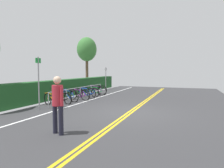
{
  "coord_description": "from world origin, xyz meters",
  "views": [
    {
      "loc": [
        -8.64,
        -2.39,
        1.9
      ],
      "look_at": [
        2.63,
        1.89,
        1.06
      ],
      "focal_mm": 32.17,
      "sensor_mm": 36.0,
      "label": 1
    }
  ],
  "objects_px": {
    "bicycle_2": "(68,96)",
    "sign_post_near": "(39,78)",
    "bicycle_4": "(85,93)",
    "tree_mid": "(87,50)",
    "bicycle_3": "(79,94)",
    "bicycle_5": "(89,92)",
    "bicycle_1": "(62,98)",
    "bicycle_6": "(95,91)",
    "pedestrian": "(58,101)",
    "sign_post_far": "(106,77)",
    "bike_rack": "(80,90)",
    "bicycle_0": "(53,100)",
    "bicycle_7": "(96,90)"
  },
  "relations": [
    {
      "from": "pedestrian",
      "to": "sign_post_near",
      "type": "bearing_deg",
      "value": 47.86
    },
    {
      "from": "bicycle_5",
      "to": "bicycle_7",
      "type": "distance_m",
      "value": 1.52
    },
    {
      "from": "bicycle_4",
      "to": "bicycle_6",
      "type": "distance_m",
      "value": 1.56
    },
    {
      "from": "bicycle_5",
      "to": "bicycle_0",
      "type": "bearing_deg",
      "value": 179.03
    },
    {
      "from": "bicycle_2",
      "to": "bicycle_1",
      "type": "bearing_deg",
      "value": -177.48
    },
    {
      "from": "bicycle_2",
      "to": "sign_post_far",
      "type": "xyz_separation_m",
      "value": [
        5.07,
        -0.35,
        0.94
      ]
    },
    {
      "from": "bicycle_6",
      "to": "bike_rack",
      "type": "bearing_deg",
      "value": 177.1
    },
    {
      "from": "bicycle_5",
      "to": "sign_post_near",
      "type": "bearing_deg",
      "value": 178.83
    },
    {
      "from": "bicycle_5",
      "to": "pedestrian",
      "type": "height_order",
      "value": "pedestrian"
    },
    {
      "from": "bicycle_4",
      "to": "tree_mid",
      "type": "distance_m",
      "value": 9.16
    },
    {
      "from": "bicycle_6",
      "to": "pedestrian",
      "type": "xyz_separation_m",
      "value": [
        -8.65,
        -2.93,
        0.66
      ]
    },
    {
      "from": "bicycle_2",
      "to": "sign_post_far",
      "type": "height_order",
      "value": "sign_post_far"
    },
    {
      "from": "bike_rack",
      "to": "bicycle_2",
      "type": "xyz_separation_m",
      "value": [
        -1.21,
        0.14,
        -0.24
      ]
    },
    {
      "from": "bike_rack",
      "to": "bicycle_6",
      "type": "bearing_deg",
      "value": -2.9
    },
    {
      "from": "bicycle_6",
      "to": "sign_post_near",
      "type": "distance_m",
      "value": 5.93
    },
    {
      "from": "bicycle_2",
      "to": "pedestrian",
      "type": "xyz_separation_m",
      "value": [
        -5.42,
        -3.18,
        0.64
      ]
    },
    {
      "from": "bicycle_7",
      "to": "tree_mid",
      "type": "bearing_deg",
      "value": 34.27
    },
    {
      "from": "bicycle_7",
      "to": "bicycle_1",
      "type": "bearing_deg",
      "value": -179.8
    },
    {
      "from": "bicycle_6",
      "to": "sign_post_near",
      "type": "relative_size",
      "value": 0.69
    },
    {
      "from": "bicycle_0",
      "to": "sign_post_far",
      "type": "xyz_separation_m",
      "value": [
        6.62,
        -0.28,
        0.96
      ]
    },
    {
      "from": "bicycle_0",
      "to": "sign_post_near",
      "type": "relative_size",
      "value": 0.65
    },
    {
      "from": "bicycle_3",
      "to": "bicycle_5",
      "type": "height_order",
      "value": "bicycle_3"
    },
    {
      "from": "bicycle_1",
      "to": "bicycle_4",
      "type": "bearing_deg",
      "value": -5.13
    },
    {
      "from": "pedestrian",
      "to": "sign_post_far",
      "type": "height_order",
      "value": "sign_post_far"
    },
    {
      "from": "sign_post_far",
      "to": "bicycle_7",
      "type": "bearing_deg",
      "value": 163.84
    },
    {
      "from": "bicycle_2",
      "to": "sign_post_near",
      "type": "xyz_separation_m",
      "value": [
        -2.58,
        -0.04,
        1.16
      ]
    },
    {
      "from": "bicycle_2",
      "to": "bicycle_6",
      "type": "distance_m",
      "value": 3.24
    },
    {
      "from": "bicycle_5",
      "to": "pedestrian",
      "type": "xyz_separation_m",
      "value": [
        -7.81,
        -3.04,
        0.67
      ]
    },
    {
      "from": "bicycle_7",
      "to": "pedestrian",
      "type": "bearing_deg",
      "value": -161.27
    },
    {
      "from": "bicycle_1",
      "to": "pedestrian",
      "type": "bearing_deg",
      "value": -146.24
    },
    {
      "from": "bicycle_0",
      "to": "bicycle_4",
      "type": "height_order",
      "value": "bicycle_4"
    },
    {
      "from": "sign_post_far",
      "to": "tree_mid",
      "type": "distance_m",
      "value": 6.28
    },
    {
      "from": "bicycle_0",
      "to": "bicycle_3",
      "type": "relative_size",
      "value": 0.95
    },
    {
      "from": "bike_rack",
      "to": "bicycle_7",
      "type": "bearing_deg",
      "value": 2.67
    },
    {
      "from": "bicycle_3",
      "to": "bicycle_5",
      "type": "xyz_separation_m",
      "value": [
        1.6,
        0.13,
        -0.03
      ]
    },
    {
      "from": "bike_rack",
      "to": "bicycle_7",
      "type": "relative_size",
      "value": 3.76
    },
    {
      "from": "bicycle_1",
      "to": "bicycle_3",
      "type": "xyz_separation_m",
      "value": [
        1.5,
        -0.23,
        0.02
      ]
    },
    {
      "from": "bike_rack",
      "to": "pedestrian",
      "type": "bearing_deg",
      "value": -155.4
    },
    {
      "from": "bicycle_4",
      "to": "bicycle_7",
      "type": "bearing_deg",
      "value": 5.89
    },
    {
      "from": "bike_rack",
      "to": "bicycle_3",
      "type": "distance_m",
      "value": 0.5
    },
    {
      "from": "sign_post_near",
      "to": "sign_post_far",
      "type": "relative_size",
      "value": 1.19
    },
    {
      "from": "bicycle_1",
      "to": "bicycle_6",
      "type": "relative_size",
      "value": 0.96
    },
    {
      "from": "bicycle_1",
      "to": "sign_post_near",
      "type": "relative_size",
      "value": 0.66
    },
    {
      "from": "bicycle_2",
      "to": "bicycle_3",
      "type": "relative_size",
      "value": 0.97
    },
    {
      "from": "bicycle_5",
      "to": "bike_rack",
      "type": "bearing_deg",
      "value": -179.86
    },
    {
      "from": "bicycle_1",
      "to": "bicycle_5",
      "type": "xyz_separation_m",
      "value": [
        3.1,
        -0.11,
        -0.0
      ]
    },
    {
      "from": "bicycle_1",
      "to": "bicycle_6",
      "type": "distance_m",
      "value": 3.95
    },
    {
      "from": "bicycle_0",
      "to": "bicycle_6",
      "type": "bearing_deg",
      "value": -2.06
    },
    {
      "from": "bicycle_0",
      "to": "bicycle_4",
      "type": "relative_size",
      "value": 0.92
    },
    {
      "from": "bicycle_1",
      "to": "bicycle_5",
      "type": "relative_size",
      "value": 0.96
    }
  ]
}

